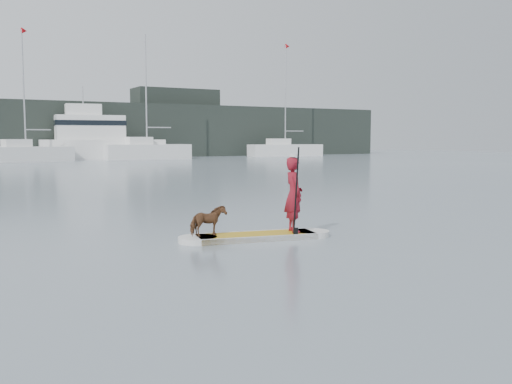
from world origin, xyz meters
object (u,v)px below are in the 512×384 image
sailboat_e (146,150)px  motor_yacht_a (97,139)px  dog (208,221)px  sailboat_d (25,152)px  paddleboard (256,236)px  paddler (294,194)px  sailboat_f (285,149)px

sailboat_e → motor_yacht_a: sailboat_e is taller
dog → sailboat_d: bearing=-7.8°
paddleboard → sailboat_d: sailboat_d is taller
paddleboard → dog: size_ratio=4.38×
dog → sailboat_e: (13.66, 45.50, 0.46)m
paddler → dog: size_ratio=2.16×
sailboat_f → paddler: bearing=-114.8°
paddler → dog: 1.94m
paddleboard → motor_yacht_a: (8.31, 48.15, 1.99)m
dog → motor_yacht_a: size_ratio=0.06×
sailboat_d → sailboat_e: 11.54m
paddler → motor_yacht_a: 48.91m
dog → motor_yacht_a: (9.32, 47.95, 1.62)m
paddler → motor_yacht_a: motor_yacht_a is taller
paddleboard → sailboat_d: 45.44m
paddleboard → dog: 1.10m
paddleboard → sailboat_d: bearing=100.1°
dog → sailboat_f: (31.09, 46.94, 0.45)m
sailboat_f → sailboat_d: bearing=-169.7°
sailboat_d → motor_yacht_a: sailboat_d is taller
paddleboard → sailboat_e: sailboat_e is taller
sailboat_e → sailboat_f: size_ratio=0.95×
dog → sailboat_f: bearing=-38.6°
sailboat_d → paddler: bearing=-101.0°
paddleboard → paddler: size_ratio=2.02×
dog → sailboat_e: sailboat_e is taller
sailboat_f → motor_yacht_a: (-21.77, 1.00, 1.16)m
sailboat_e → motor_yacht_a: size_ratio=1.00×
paddler → sailboat_d: (0.29, 45.59, -0.06)m
paddleboard → paddler: 1.21m
motor_yacht_a → dog: bearing=-94.1°
paddleboard → sailboat_f: size_ratio=0.25×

